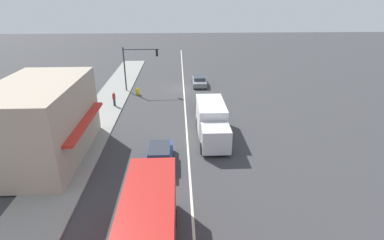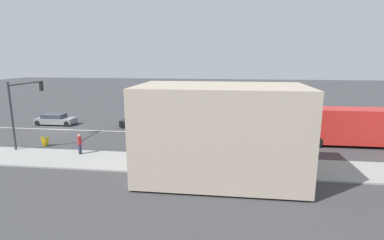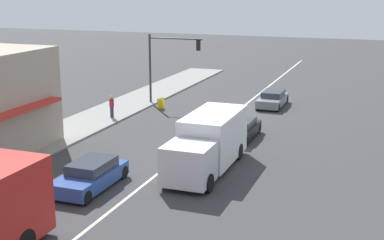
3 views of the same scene
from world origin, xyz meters
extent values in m
plane|color=#38383A|center=(0.00, 18.00, 0.00)|extent=(160.00, 160.00, 0.00)
cube|color=gray|center=(9.00, 18.50, 0.06)|extent=(4.00, 73.00, 0.12)
cube|color=beige|center=(0.00, 0.00, 0.00)|extent=(0.16, 60.00, 0.01)
cube|color=tan|center=(11.03, 17.75, 3.04)|extent=(5.81, 10.27, 5.84)
cube|color=red|center=(7.78, 17.75, 2.92)|extent=(0.70, 8.21, 0.20)
cylinder|color=#333338|center=(7.55, 0.73, 2.92)|extent=(0.18, 0.18, 5.60)
cylinder|color=#333338|center=(5.30, 0.73, 5.42)|extent=(4.50, 0.12, 0.12)
cube|color=black|center=(3.35, 0.73, 4.97)|extent=(0.28, 0.24, 0.84)
sphere|color=red|center=(3.35, 0.60, 5.24)|extent=(0.18, 0.18, 0.18)
sphere|color=gold|center=(3.35, 0.60, 4.97)|extent=(0.18, 0.18, 0.18)
sphere|color=green|center=(3.35, 0.60, 4.70)|extent=(0.18, 0.18, 0.18)
cylinder|color=#282D42|center=(7.97, 6.62, 0.51)|extent=(0.26, 0.26, 0.78)
cylinder|color=maroon|center=(7.97, 6.62, 1.21)|extent=(0.34, 0.34, 0.61)
sphere|color=tan|center=(7.97, 6.62, 1.62)|extent=(0.22, 0.22, 0.22)
cube|color=yellow|center=(5.92, 2.16, 0.43)|extent=(0.45, 0.21, 0.84)
cube|color=yellow|center=(5.92, 2.48, 0.43)|extent=(0.45, 0.21, 0.84)
cube|color=silver|center=(-2.20, 17.58, 1.22)|extent=(2.28, 2.20, 1.90)
cube|color=white|center=(-2.20, 13.73, 1.57)|extent=(2.40, 5.10, 2.60)
cylinder|color=black|center=(-3.28, 17.78, 0.45)|extent=(0.28, 0.90, 0.90)
cylinder|color=black|center=(-1.12, 17.78, 0.45)|extent=(0.28, 0.90, 0.90)
cylinder|color=black|center=(-3.28, 12.48, 0.45)|extent=(0.28, 0.90, 0.90)
cylinder|color=black|center=(-1.12, 12.48, 0.45)|extent=(0.28, 0.90, 0.90)
cylinder|color=black|center=(1.07, 25.80, 0.48)|extent=(0.30, 0.96, 0.96)
cylinder|color=black|center=(3.33, 25.80, 0.48)|extent=(0.30, 0.96, 0.96)
cube|color=slate|center=(-2.20, -1.60, 0.48)|extent=(1.82, 4.34, 0.63)
cube|color=#2D333D|center=(-2.20, -1.82, 1.02)|extent=(1.55, 2.39, 0.45)
cylinder|color=black|center=(-3.01, 0.17, 0.31)|extent=(0.22, 0.62, 0.62)
cylinder|color=black|center=(-1.39, 0.17, 0.31)|extent=(0.22, 0.62, 0.62)
cylinder|color=black|center=(-3.01, -3.37, 0.31)|extent=(0.22, 0.62, 0.62)
cylinder|color=black|center=(-1.39, -3.37, 0.31)|extent=(0.22, 0.62, 0.62)
cube|color=black|center=(-2.20, 8.39, 0.49)|extent=(1.89, 4.14, 0.64)
cube|color=#2D333D|center=(-2.20, 8.19, 1.02)|extent=(1.61, 2.28, 0.41)
cylinder|color=black|center=(-3.05, 10.07, 0.30)|extent=(0.22, 0.61, 0.61)
cylinder|color=black|center=(-1.35, 10.07, 0.30)|extent=(0.22, 0.61, 0.61)
cylinder|color=black|center=(-3.05, 6.72, 0.30)|extent=(0.22, 0.61, 0.61)
cylinder|color=black|center=(-1.35, 6.72, 0.30)|extent=(0.22, 0.61, 0.61)
cube|color=#284793|center=(2.20, 19.33, 0.52)|extent=(1.90, 4.44, 0.67)
cube|color=#2D333D|center=(2.20, 19.11, 1.10)|extent=(1.61, 2.44, 0.49)
cylinder|color=black|center=(1.35, 21.11, 0.33)|extent=(0.22, 0.67, 0.67)
cylinder|color=black|center=(3.05, 21.11, 0.33)|extent=(0.22, 0.67, 0.67)
cylinder|color=black|center=(1.35, 17.54, 0.33)|extent=(0.22, 0.67, 0.67)
cylinder|color=black|center=(3.05, 17.54, 0.33)|extent=(0.22, 0.67, 0.67)
camera|label=1|loc=(0.66, 38.88, 11.87)|focal=28.00mm
camera|label=2|loc=(29.32, 18.30, 7.60)|focal=28.00mm
camera|label=3|loc=(-10.81, 40.29, 9.50)|focal=50.00mm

